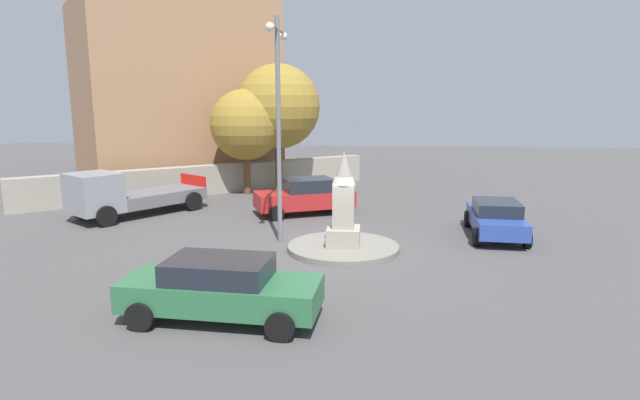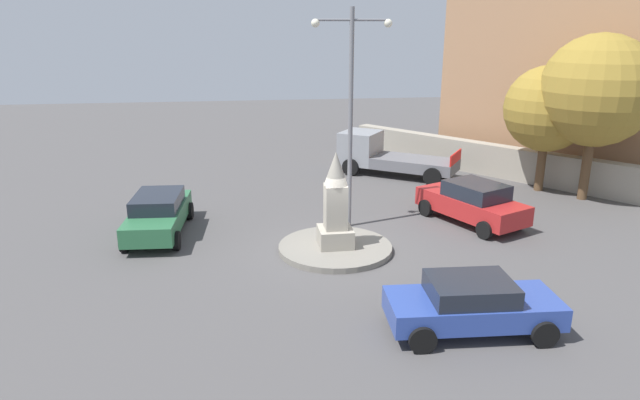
{
  "view_description": "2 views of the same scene",
  "coord_description": "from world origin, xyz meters",
  "px_view_note": "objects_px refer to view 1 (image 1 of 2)",
  "views": [
    {
      "loc": [
        16.93,
        0.94,
        4.97
      ],
      "look_at": [
        0.43,
        -0.73,
        1.78
      ],
      "focal_mm": 29.62,
      "sensor_mm": 36.0,
      "label": 1
    },
    {
      "loc": [
        2.91,
        16.71,
        7.0
      ],
      "look_at": [
        0.55,
        0.36,
        1.87
      ],
      "focal_mm": 31.31,
      "sensor_mm": 36.0,
      "label": 2
    }
  ],
  "objects_px": {
    "streetlamp": "(278,110)",
    "car_blue_parked_left": "(496,218)",
    "truck_grey_far_side": "(124,195)",
    "corner_building": "(174,95)",
    "tree_mid_cluster": "(246,125)",
    "car_green_parked_right": "(221,288)",
    "monument": "(344,205)",
    "car_red_near_island": "(305,196)",
    "tree_near_wall": "(278,107)"
  },
  "relations": [
    {
      "from": "car_green_parked_right",
      "to": "truck_grey_far_side",
      "type": "distance_m",
      "value": 12.25
    },
    {
      "from": "monument",
      "to": "tree_mid_cluster",
      "type": "xyz_separation_m",
      "value": [
        -10.23,
        -5.71,
        2.09
      ]
    },
    {
      "from": "truck_grey_far_side",
      "to": "tree_mid_cluster",
      "type": "xyz_separation_m",
      "value": [
        -6.13,
        3.83,
        2.69
      ]
    },
    {
      "from": "corner_building",
      "to": "tree_mid_cluster",
      "type": "bearing_deg",
      "value": 51.35
    },
    {
      "from": "car_blue_parked_left",
      "to": "car_red_near_island",
      "type": "relative_size",
      "value": 0.91
    },
    {
      "from": "streetlamp",
      "to": "truck_grey_far_side",
      "type": "xyz_separation_m",
      "value": [
        -3.2,
        -7.25,
        -3.65
      ]
    },
    {
      "from": "car_blue_parked_left",
      "to": "corner_building",
      "type": "xyz_separation_m",
      "value": [
        -12.21,
        -16.58,
        4.51
      ]
    },
    {
      "from": "tree_near_wall",
      "to": "tree_mid_cluster",
      "type": "xyz_separation_m",
      "value": [
        1.16,
        -1.51,
        -0.92
      ]
    },
    {
      "from": "corner_building",
      "to": "tree_near_wall",
      "type": "xyz_separation_m",
      "value": [
        3.19,
        6.95,
        -0.67
      ]
    },
    {
      "from": "corner_building",
      "to": "tree_mid_cluster",
      "type": "height_order",
      "value": "corner_building"
    },
    {
      "from": "monument",
      "to": "streetlamp",
      "type": "distance_m",
      "value": 3.92
    },
    {
      "from": "monument",
      "to": "car_blue_parked_left",
      "type": "distance_m",
      "value": 5.98
    },
    {
      "from": "car_red_near_island",
      "to": "tree_mid_cluster",
      "type": "height_order",
      "value": "tree_mid_cluster"
    },
    {
      "from": "streetlamp",
      "to": "car_blue_parked_left",
      "type": "height_order",
      "value": "streetlamp"
    },
    {
      "from": "monument",
      "to": "car_red_near_island",
      "type": "relative_size",
      "value": 0.69
    },
    {
      "from": "streetlamp",
      "to": "car_blue_parked_left",
      "type": "relative_size",
      "value": 1.85
    },
    {
      "from": "streetlamp",
      "to": "car_red_near_island",
      "type": "height_order",
      "value": "streetlamp"
    },
    {
      "from": "car_red_near_island",
      "to": "truck_grey_far_side",
      "type": "height_order",
      "value": "truck_grey_far_side"
    },
    {
      "from": "tree_near_wall",
      "to": "tree_mid_cluster",
      "type": "bearing_deg",
      "value": -52.59
    },
    {
      "from": "car_green_parked_right",
      "to": "tree_mid_cluster",
      "type": "relative_size",
      "value": 0.83
    },
    {
      "from": "car_green_parked_right",
      "to": "car_blue_parked_left",
      "type": "bearing_deg",
      "value": 136.37
    },
    {
      "from": "streetlamp",
      "to": "tree_mid_cluster",
      "type": "distance_m",
      "value": 9.99
    },
    {
      "from": "monument",
      "to": "tree_near_wall",
      "type": "xyz_separation_m",
      "value": [
        -11.39,
        -4.2,
        3.01
      ]
    },
    {
      "from": "car_blue_parked_left",
      "to": "corner_building",
      "type": "relative_size",
      "value": 0.39
    },
    {
      "from": "streetlamp",
      "to": "car_red_near_island",
      "type": "distance_m",
      "value": 5.96
    },
    {
      "from": "car_green_parked_right",
      "to": "truck_grey_far_side",
      "type": "relative_size",
      "value": 0.78
    },
    {
      "from": "streetlamp",
      "to": "corner_building",
      "type": "distance_m",
      "value": 16.31
    },
    {
      "from": "car_blue_parked_left",
      "to": "truck_grey_far_side",
      "type": "bearing_deg",
      "value": -96.6
    },
    {
      "from": "tree_mid_cluster",
      "to": "tree_near_wall",
      "type": "bearing_deg",
      "value": 127.41
    },
    {
      "from": "truck_grey_far_side",
      "to": "tree_mid_cluster",
      "type": "bearing_deg",
      "value": 148.04
    },
    {
      "from": "streetlamp",
      "to": "car_red_near_island",
      "type": "bearing_deg",
      "value": 176.17
    },
    {
      "from": "streetlamp",
      "to": "tree_mid_cluster",
      "type": "relative_size",
      "value": 1.39
    },
    {
      "from": "car_red_near_island",
      "to": "tree_mid_cluster",
      "type": "relative_size",
      "value": 0.83
    },
    {
      "from": "corner_building",
      "to": "tree_mid_cluster",
      "type": "xyz_separation_m",
      "value": [
        4.35,
        5.44,
        -1.58
      ]
    },
    {
      "from": "car_green_parked_right",
      "to": "monument",
      "type": "bearing_deg",
      "value": 157.51
    },
    {
      "from": "tree_near_wall",
      "to": "streetlamp",
      "type": "bearing_deg",
      "value": 10.33
    },
    {
      "from": "car_blue_parked_left",
      "to": "streetlamp",
      "type": "bearing_deg",
      "value": -79.22
    },
    {
      "from": "truck_grey_far_side",
      "to": "tree_near_wall",
      "type": "height_order",
      "value": "tree_near_wall"
    },
    {
      "from": "car_blue_parked_left",
      "to": "car_green_parked_right",
      "type": "relative_size",
      "value": 0.91
    },
    {
      "from": "car_blue_parked_left",
      "to": "car_red_near_island",
      "type": "height_order",
      "value": "car_red_near_island"
    },
    {
      "from": "monument",
      "to": "car_red_near_island",
      "type": "bearing_deg",
      "value": -160.16
    },
    {
      "from": "monument",
      "to": "car_green_parked_right",
      "type": "xyz_separation_m",
      "value": [
        5.88,
        -2.44,
        -0.78
      ]
    },
    {
      "from": "truck_grey_far_side",
      "to": "corner_building",
      "type": "xyz_separation_m",
      "value": [
        -10.48,
        -1.61,
        4.27
      ]
    },
    {
      "from": "monument",
      "to": "tree_near_wall",
      "type": "height_order",
      "value": "tree_near_wall"
    },
    {
      "from": "monument",
      "to": "truck_grey_far_side",
      "type": "relative_size",
      "value": 0.54
    },
    {
      "from": "truck_grey_far_side",
      "to": "tree_mid_cluster",
      "type": "distance_m",
      "value": 7.71
    },
    {
      "from": "monument",
      "to": "truck_grey_far_side",
      "type": "distance_m",
      "value": 10.4
    },
    {
      "from": "monument",
      "to": "tree_near_wall",
      "type": "relative_size",
      "value": 0.46
    },
    {
      "from": "tree_near_wall",
      "to": "tree_mid_cluster",
      "type": "height_order",
      "value": "tree_near_wall"
    },
    {
      "from": "truck_grey_far_side",
      "to": "corner_building",
      "type": "distance_m",
      "value": 11.43
    }
  ]
}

